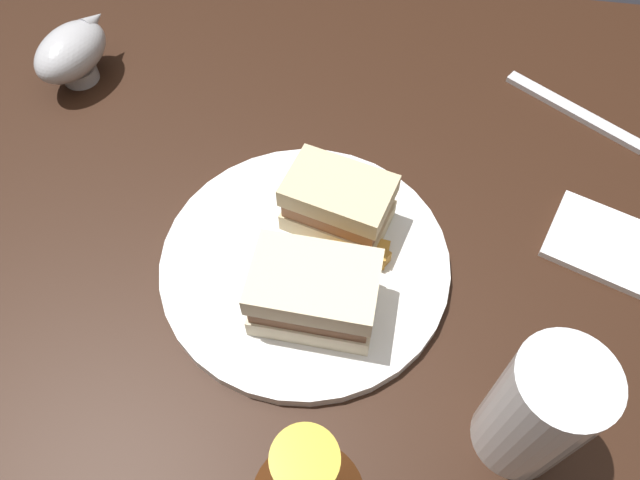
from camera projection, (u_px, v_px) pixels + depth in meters
name	position (u px, v px, depth m)	size (l,w,h in m)	color
ground_plane	(327.00, 441.00, 1.29)	(6.00, 6.00, 0.00)	black
dining_table	(330.00, 377.00, 0.96)	(1.04, 0.91, 0.78)	black
plate	(305.00, 263.00, 0.61)	(0.29, 0.29, 0.01)	white
sandwich_half_left	(314.00, 293.00, 0.55)	(0.12, 0.08, 0.07)	beige
sandwich_half_right	(334.00, 203.00, 0.61)	(0.12, 0.09, 0.06)	beige
potato_wedge_front	(369.00, 251.00, 0.60)	(0.04, 0.02, 0.02)	#B77F33
potato_wedge_middle	(366.00, 248.00, 0.61)	(0.04, 0.02, 0.02)	gold
potato_wedge_back	(333.00, 279.00, 0.58)	(0.05, 0.02, 0.02)	#AD702D
potato_wedge_left_edge	(359.00, 255.00, 0.60)	(0.05, 0.02, 0.02)	gold
potato_wedge_right_edge	(345.00, 250.00, 0.60)	(0.04, 0.02, 0.01)	gold
potato_wedge_stray	(359.00, 258.00, 0.60)	(0.05, 0.02, 0.02)	#B77F33
pint_glass	(534.00, 415.00, 0.48)	(0.07, 0.07, 0.14)	white
gravy_boat	(72.00, 51.00, 0.73)	(0.09, 0.12, 0.07)	#B7B7BC
napkin	(604.00, 243.00, 0.63)	(0.11, 0.09, 0.01)	white
fork	(574.00, 111.00, 0.73)	(0.18, 0.02, 0.01)	silver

